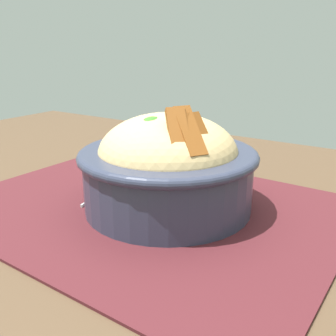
% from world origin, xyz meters
% --- Properties ---
extents(table, '(1.27, 0.79, 0.70)m').
position_xyz_m(table, '(0.00, 0.00, 0.64)').
color(table, '#4C3826').
rests_on(table, ground_plane).
extents(placemat, '(0.46, 0.37, 0.00)m').
position_xyz_m(placemat, '(-0.02, 0.02, 0.70)').
color(placemat, '#47191E').
rests_on(placemat, table).
extents(bowl, '(0.21, 0.21, 0.13)m').
position_xyz_m(bowl, '(-0.05, 0.01, 0.76)').
color(bowl, '#2D3347').
rests_on(bowl, placemat).
extents(fork, '(0.04, 0.13, 0.00)m').
position_xyz_m(fork, '(0.04, 0.01, 0.71)').
color(fork, '#B4B4B4').
rests_on(fork, placemat).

